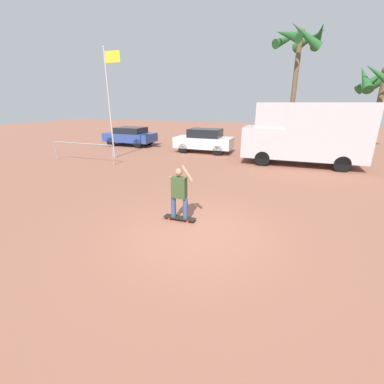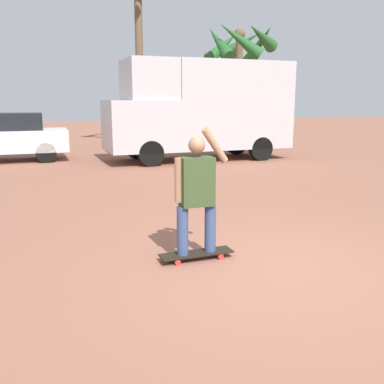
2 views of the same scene
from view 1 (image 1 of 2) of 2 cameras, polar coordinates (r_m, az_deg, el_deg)
The scene contains 9 objects.
ground_plane at distance 6.76m, azimuth 1.02°, elevation -8.88°, with size 80.00×80.00×0.00m, color #935B47.
skateboard at distance 7.38m, azimuth -2.77°, elevation -5.75°, with size 0.93×0.25×0.09m.
person_skateboarder at distance 7.07m, azimuth -2.88°, elevation 0.27°, with size 0.68×0.22×1.54m.
camper_van at distance 14.95m, azimuth 24.03°, elevation 11.98°, with size 6.07×2.10×3.21m.
parked_car_white at distance 17.56m, azimuth 2.70°, elevation 11.41°, with size 3.82×1.72×1.57m.
parked_car_blue at distance 21.05m, azimuth -13.56°, elevation 12.06°, with size 3.86×1.91×1.41m.
palm_tree_center_background at distance 20.24m, azimuth 22.88°, elevation 27.67°, with size 3.50×3.57×7.94m.
flagpole at distance 16.32m, azimuth -17.78°, elevation 19.57°, with size 1.05×0.12×6.10m.
plaza_railing_segment at distance 15.78m, azimuth -23.23°, elevation 9.34°, with size 4.05×0.05×1.08m.
Camera 1 is at (1.94, -5.64, 3.18)m, focal length 24.00 mm.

